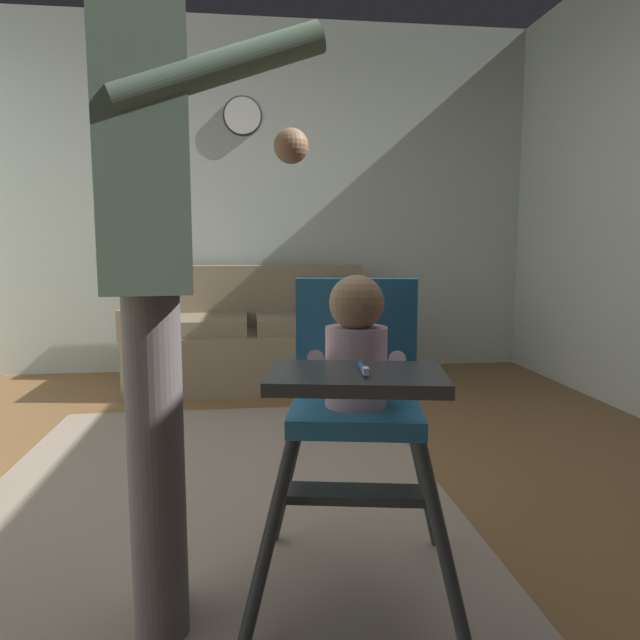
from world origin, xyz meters
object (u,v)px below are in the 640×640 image
at_px(couch, 253,338).
at_px(high_chair, 356,377).
at_px(wall_clock, 243,116).
at_px(adult_standing, 152,258).

relative_size(couch, high_chair, 1.83).
xyz_separation_m(couch, wall_clock, (-0.05, 0.48, 1.68)).
relative_size(couch, adult_standing, 1.00).
bearing_deg(adult_standing, couch, 77.85).
height_order(couch, wall_clock, wall_clock).
height_order(adult_standing, wall_clock, wall_clock).
bearing_deg(couch, high_chair, 5.82).
bearing_deg(high_chair, wall_clock, -163.73).
distance_m(high_chair, wall_clock, 3.45).
bearing_deg(high_chair, adult_standing, -73.05).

